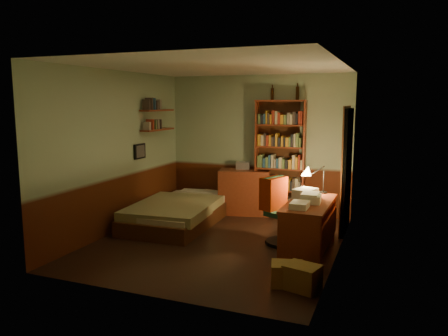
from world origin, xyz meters
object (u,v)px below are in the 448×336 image
(dresser, at_px, (244,192))
(cardboard_box_a, at_px, (302,277))
(mini_stereo, at_px, (243,165))
(desk, at_px, (309,228))
(desk_lamp, at_px, (324,174))
(bookshelf, at_px, (280,159))
(cardboard_box_b, at_px, (287,274))
(office_chair, at_px, (284,208))
(bed, at_px, (180,204))

(dresser, height_order, cardboard_box_a, dresser)
(mini_stereo, distance_m, desk, 2.56)
(desk_lamp, bearing_deg, bookshelf, 137.63)
(cardboard_box_b, bearing_deg, desk, 88.58)
(bookshelf, xyz_separation_m, desk_lamp, (0.98, -1.18, -0.04))
(desk_lamp, bearing_deg, office_chair, -132.77)
(cardboard_box_a, distance_m, cardboard_box_b, 0.19)
(office_chair, bearing_deg, desk, -9.27)
(bed, xyz_separation_m, cardboard_box_b, (2.37, -1.90, -0.21))
(bed, xyz_separation_m, office_chair, (1.98, -0.49, 0.22))
(bed, height_order, desk, desk)
(mini_stereo, height_order, bookshelf, bookshelf)
(bookshelf, distance_m, cardboard_box_a, 3.36)
(bookshelf, height_order, desk, bookshelf)
(desk, bearing_deg, mini_stereo, 130.94)
(desk_lamp, bearing_deg, dresser, 154.12)
(dresser, relative_size, office_chair, 0.85)
(dresser, relative_size, desk, 0.68)
(mini_stereo, bearing_deg, bed, -139.40)
(dresser, relative_size, cardboard_box_b, 2.57)
(dresser, bearing_deg, bed, -142.47)
(mini_stereo, relative_size, cardboard_box_a, 0.68)
(bed, bearing_deg, office_chair, -15.84)
(dresser, distance_m, cardboard_box_a, 3.44)
(office_chair, xyz_separation_m, cardboard_box_b, (0.39, -1.41, -0.43))
(bed, height_order, mini_stereo, mini_stereo)
(desk_lamp, bearing_deg, mini_stereo, 152.49)
(office_chair, bearing_deg, cardboard_box_b, -51.25)
(bookshelf, relative_size, office_chair, 1.92)
(desk, bearing_deg, bed, 162.79)
(bookshelf, relative_size, desk_lamp, 3.64)
(cardboard_box_a, bearing_deg, bed, 142.54)
(desk, bearing_deg, cardboard_box_a, -82.24)
(desk_lamp, bearing_deg, cardboard_box_b, -85.37)
(bed, height_order, cardboard_box_b, bed)
(cardboard_box_a, bearing_deg, desk, 97.43)
(office_chair, height_order, cardboard_box_a, office_chair)
(bed, relative_size, mini_stereo, 8.91)
(bed, relative_size, cardboard_box_b, 6.20)
(desk_lamp, distance_m, cardboard_box_a, 2.08)
(bed, xyz_separation_m, mini_stereo, (0.77, 1.14, 0.57))
(mini_stereo, relative_size, office_chair, 0.23)
(bed, height_order, cardboard_box_a, bed)
(dresser, relative_size, bookshelf, 0.44)
(mini_stereo, relative_size, cardboard_box_b, 0.70)
(office_chair, xyz_separation_m, cardboard_box_a, (0.58, -1.47, -0.41))
(desk, height_order, desk_lamp, desk_lamp)
(bed, xyz_separation_m, desk, (2.40, -0.76, 0.03))
(mini_stereo, bearing_deg, desk_lamp, -50.90)
(dresser, distance_m, bookshelf, 0.93)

